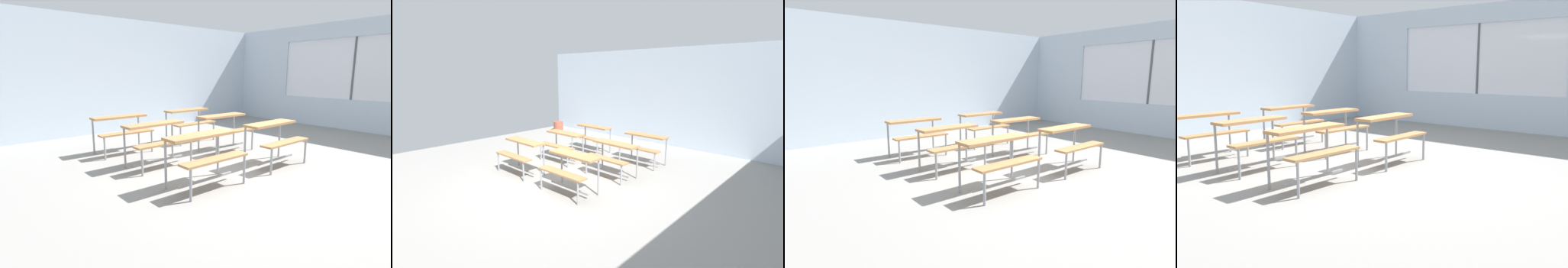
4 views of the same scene
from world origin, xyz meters
TOP-DOWN VIEW (x-y plane):
  - ground at (0.00, 0.00)m, footprint 10.00×9.00m
  - wall_back at (0.00, 4.50)m, footprint 10.00×0.12m
  - wall_right at (5.00, -0.13)m, footprint 0.12×9.00m
  - desk_bench_r0c0 at (-1.05, -0.19)m, footprint 1.10×0.59m
  - desk_bench_r0c1 at (0.57, -0.20)m, footprint 1.11×0.60m
  - desk_bench_r1c0 at (-1.04, 1.06)m, footprint 1.11×0.62m
  - desk_bench_r1c1 at (0.60, 1.05)m, footprint 1.12×0.62m
  - desk_bench_r2c0 at (-1.11, 2.26)m, footprint 1.11×0.61m
  - desk_bench_r2c1 at (0.63, 2.27)m, footprint 1.10×0.60m

SIDE VIEW (x-z plane):
  - ground at x=0.00m, z-range -0.05..0.00m
  - desk_bench_r0c0 at x=-1.05m, z-range 0.19..0.93m
  - desk_bench_r0c1 at x=0.57m, z-range 0.19..0.93m
  - desk_bench_r1c0 at x=-1.04m, z-range 0.19..0.93m
  - desk_bench_r1c1 at x=0.60m, z-range 0.19..0.93m
  - desk_bench_r2c0 at x=-1.11m, z-range 0.19..0.93m
  - desk_bench_r2c1 at x=0.63m, z-range 0.19..0.93m
  - wall_right at x=5.00m, z-range -0.05..2.95m
  - wall_back at x=0.00m, z-range 0.00..3.00m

